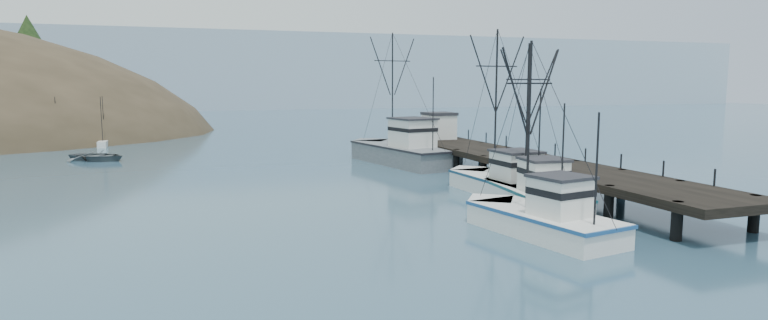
# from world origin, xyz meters

# --- Properties ---
(ground) EXTENTS (400.00, 400.00, 0.00)m
(ground) POSITION_xyz_m (0.00, 0.00, 0.00)
(ground) COLOR #2E4F66
(ground) RESTS_ON ground
(pier) EXTENTS (6.00, 44.00, 2.00)m
(pier) POSITION_xyz_m (14.00, 16.00, 1.69)
(pier) COLOR black
(pier) RESTS_ON ground
(distant_ridge) EXTENTS (360.00, 40.00, 26.00)m
(distant_ridge) POSITION_xyz_m (10.00, 170.00, 0.00)
(distant_ridge) COLOR #9EB2C6
(distant_ridge) RESTS_ON ground
(distant_ridge_far) EXTENTS (180.00, 25.00, 18.00)m
(distant_ridge_far) POSITION_xyz_m (-40.00, 185.00, 0.00)
(distant_ridge_far) COLOR silver
(distant_ridge_far) RESTS_ON ground
(moored_sailboats) EXTENTS (18.01, 18.31, 6.35)m
(moored_sailboats) POSITION_xyz_m (-30.89, 56.02, 0.33)
(moored_sailboats) COLOR white
(moored_sailboats) RESTS_ON ground
(trawler_near) EXTENTS (4.38, 10.51, 10.70)m
(trawler_near) POSITION_xyz_m (9.22, 5.59, 0.82)
(trawler_near) COLOR white
(trawler_near) RESTS_ON ground
(trawler_mid) EXTENTS (4.98, 10.41, 10.37)m
(trawler_mid) POSITION_xyz_m (5.66, -0.56, 0.82)
(trawler_mid) COLOR white
(trawler_mid) RESTS_ON ground
(trawler_far) EXTENTS (4.25, 11.79, 11.99)m
(trawler_far) POSITION_xyz_m (9.73, 10.11, 0.82)
(trawler_far) COLOR white
(trawler_far) RESTS_ON ground
(work_vessel) EXTENTS (7.14, 15.75, 13.10)m
(work_vessel) POSITION_xyz_m (8.63, 27.79, 1.23)
(work_vessel) COLOR slate
(work_vessel) RESTS_ON ground
(pier_shed) EXTENTS (3.00, 3.20, 2.80)m
(pier_shed) POSITION_xyz_m (14.18, 30.95, 3.42)
(pier_shed) COLOR silver
(pier_shed) RESTS_ON pier
(pickup_truck) EXTENTS (5.66, 2.82, 1.54)m
(pickup_truck) POSITION_xyz_m (13.55, 31.67, 2.77)
(pickup_truck) COLOR white
(pickup_truck) RESTS_ON pier
(motorboat) EXTENTS (7.31, 6.90, 1.23)m
(motorboat) POSITION_xyz_m (-19.78, 39.98, 0.00)
(motorboat) COLOR #535A5D
(motorboat) RESTS_ON ground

